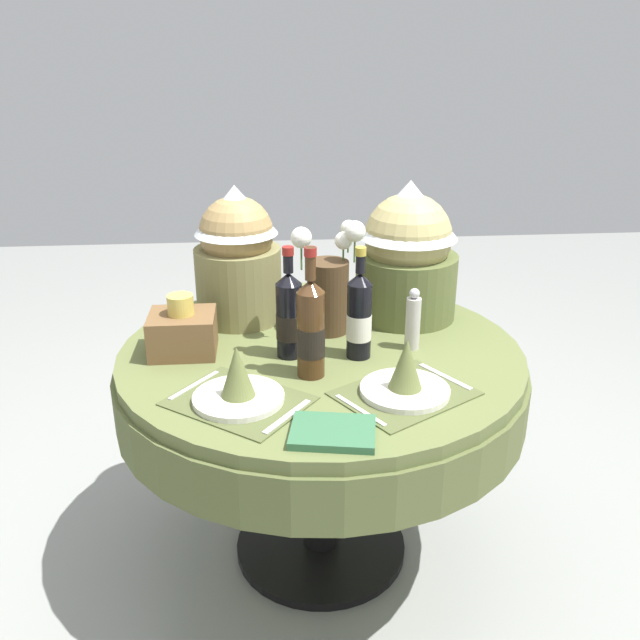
# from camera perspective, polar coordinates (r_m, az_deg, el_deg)

# --- Properties ---
(ground) EXTENTS (8.00, 8.00, 0.00)m
(ground) POSITION_cam_1_polar(r_m,az_deg,el_deg) (2.50, 0.06, -18.63)
(ground) COLOR gray
(dining_table) EXTENTS (1.26, 1.26, 0.77)m
(dining_table) POSITION_cam_1_polar(r_m,az_deg,el_deg) (2.14, 0.07, -5.52)
(dining_table) COLOR #5B6638
(dining_table) RESTS_ON ground
(place_setting_left) EXTENTS (0.43, 0.41, 0.16)m
(place_setting_left) POSITION_cam_1_polar(r_m,az_deg,el_deg) (1.77, -6.94, -5.53)
(place_setting_left) COLOR #4E562F
(place_setting_left) RESTS_ON dining_table
(place_setting_right) EXTENTS (0.43, 0.40, 0.16)m
(place_setting_right) POSITION_cam_1_polar(r_m,az_deg,el_deg) (1.81, 7.22, -4.91)
(place_setting_right) COLOR #4E562F
(place_setting_right) RESTS_ON dining_table
(flower_vase) EXTENTS (0.23, 0.23, 0.37)m
(flower_vase) POSITION_cam_1_polar(r_m,az_deg,el_deg) (2.14, 0.78, 2.83)
(flower_vase) COLOR #47331E
(flower_vase) RESTS_ON dining_table
(wine_bottle_left) EXTENTS (0.08, 0.08, 0.37)m
(wine_bottle_left) POSITION_cam_1_polar(r_m,az_deg,el_deg) (1.85, -0.78, -0.72)
(wine_bottle_left) COLOR #422814
(wine_bottle_left) RESTS_ON dining_table
(wine_bottle_centre) EXTENTS (0.08, 0.08, 0.34)m
(wine_bottle_centre) POSITION_cam_1_polar(r_m,az_deg,el_deg) (1.98, -2.62, 0.42)
(wine_bottle_centre) COLOR black
(wine_bottle_centre) RESTS_ON dining_table
(wine_bottle_right) EXTENTS (0.07, 0.07, 0.34)m
(wine_bottle_right) POSITION_cam_1_polar(r_m,az_deg,el_deg) (1.98, 3.33, 0.37)
(wine_bottle_right) COLOR black
(wine_bottle_right) RESTS_ON dining_table
(pepper_mill) EXTENTS (0.05, 0.05, 0.19)m
(pepper_mill) POSITION_cam_1_polar(r_m,az_deg,el_deg) (2.06, 7.85, -0.09)
(pepper_mill) COLOR #B7B2AD
(pepper_mill) RESTS_ON dining_table
(book_on_table) EXTENTS (0.23, 0.19, 0.02)m
(book_on_table) POSITION_cam_1_polar(r_m,az_deg,el_deg) (1.63, 1.10, -9.43)
(book_on_table) COLOR #336642
(book_on_table) RESTS_ON dining_table
(gift_tub_back_left) EXTENTS (0.29, 0.29, 0.45)m
(gift_tub_back_left) POSITION_cam_1_polar(r_m,az_deg,el_deg) (2.24, -7.01, 5.88)
(gift_tub_back_left) COLOR olive
(gift_tub_back_left) RESTS_ON dining_table
(gift_tub_back_right) EXTENTS (0.34, 0.34, 0.46)m
(gift_tub_back_right) POSITION_cam_1_polar(r_m,az_deg,el_deg) (2.27, 7.40, 6.10)
(gift_tub_back_right) COLOR #566033
(gift_tub_back_right) RESTS_ON dining_table
(woven_basket_side_left) EXTENTS (0.20, 0.17, 0.18)m
(woven_basket_side_left) POSITION_cam_1_polar(r_m,az_deg,el_deg) (2.06, -11.51, -0.92)
(woven_basket_side_left) COLOR brown
(woven_basket_side_left) RESTS_ON dining_table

